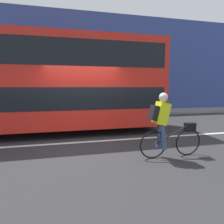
{
  "coord_description": "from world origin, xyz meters",
  "views": [
    {
      "loc": [
        -0.31,
        -5.54,
        1.8
      ],
      "look_at": [
        0.86,
        -0.13,
        1.01
      ],
      "focal_mm": 28.0,
      "sensor_mm": 36.0,
      "label": 1
    }
  ],
  "objects": [
    {
      "name": "building_facade",
      "position": [
        0.0,
        7.02,
        3.4
      ],
      "size": [
        60.0,
        0.3,
        6.8
      ],
      "color": "#33478C",
      "rests_on": "ground_plane"
    },
    {
      "name": "cyclist_on_bike",
      "position": [
        1.92,
        -1.62,
        0.89
      ],
      "size": [
        1.71,
        0.32,
        1.66
      ],
      "color": "black",
      "rests_on": "ground_plane"
    },
    {
      "name": "road_center_line",
      "position": [
        0.0,
        0.09,
        0.0
      ],
      "size": [
        50.0,
        0.14,
        0.01
      ],
      "primitive_type": "cube",
      "color": "silver",
      "rests_on": "ground_plane"
    },
    {
      "name": "sidewalk_curb",
      "position": [
        0.0,
        5.84,
        0.06
      ],
      "size": [
        60.0,
        2.06,
        0.13
      ],
      "color": "gray",
      "rests_on": "ground_plane"
    },
    {
      "name": "bus",
      "position": [
        -1.43,
        1.68,
        2.02
      ],
      "size": [
        9.17,
        2.51,
        3.63
      ],
      "color": "black",
      "rests_on": "ground_plane"
    },
    {
      "name": "ground_plane",
      "position": [
        0.0,
        0.0,
        0.0
      ],
      "size": [
        80.0,
        80.0,
        0.0
      ],
      "primitive_type": "plane",
      "color": "#2D2D30"
    },
    {
      "name": "street_sign_post",
      "position": [
        -1.46,
        5.73,
        1.58
      ],
      "size": [
        0.36,
        0.09,
        2.61
      ],
      "color": "#59595B",
      "rests_on": "sidewalk_curb"
    }
  ]
}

